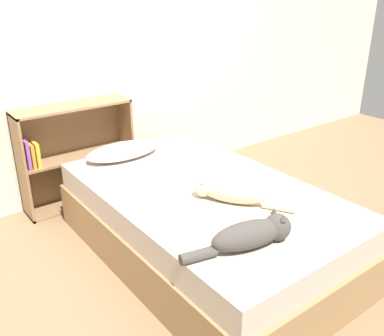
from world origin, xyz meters
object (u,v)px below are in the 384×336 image
(pillow, at_px, (123,151))
(cat_light, at_px, (229,191))
(bed, at_px, (206,223))
(cat_dark, at_px, (253,234))
(bookshelf, at_px, (73,154))

(pillow, height_order, cat_light, cat_light)
(bed, height_order, cat_dark, cat_dark)
(bed, relative_size, pillow, 3.37)
(bookshelf, bearing_deg, pillow, -63.22)
(cat_light, height_order, bookshelf, bookshelf)
(pillow, bearing_deg, bed, -79.54)
(cat_dark, distance_m, bookshelf, 1.95)
(bed, xyz_separation_m, pillow, (-0.15, 0.83, 0.30))
(bed, xyz_separation_m, cat_dark, (-0.22, -0.65, 0.32))
(bed, height_order, bookshelf, bookshelf)
(bed, height_order, cat_light, cat_light)
(pillow, xyz_separation_m, bookshelf, (-0.23, 0.46, -0.11))
(bed, relative_size, cat_dark, 3.28)
(pillow, bearing_deg, cat_light, -81.41)
(pillow, relative_size, bookshelf, 0.64)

